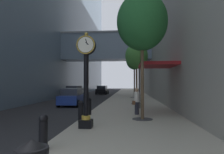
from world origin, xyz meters
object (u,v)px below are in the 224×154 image
street_clock (86,75)px  car_blue_far (72,97)px  street_tree_near (142,22)px  car_white_mid (74,92)px  bollard_nearest (43,131)px  street_tree_mid_far (134,60)px  car_black_near (102,90)px  bollard_fourth (89,106)px  bollard_third (81,111)px  street_tree_mid_near (137,56)px  pedestrian_walking (137,101)px

street_clock → car_blue_far: 10.76m
street_tree_near → car_blue_far: size_ratio=1.64×
car_white_mid → car_blue_far: (2.39, -9.55, -0.05)m
street_clock → bollard_nearest: bearing=-100.5°
street_clock → street_tree_mid_far: size_ratio=0.66×
street_tree_near → car_black_near: (-5.89, 28.34, -4.62)m
bollard_fourth → car_blue_far: size_ratio=0.25×
bollard_third → street_tree_mid_far: (3.18, 17.68, 4.50)m
street_tree_mid_near → street_tree_mid_far: (-0.00, 8.39, 0.55)m
street_tree_mid_far → car_white_mid: 9.48m
car_black_near → bollard_nearest: bearing=-85.4°
street_tree_mid_near → car_black_near: size_ratio=1.31×
street_tree_mid_near → street_tree_mid_far: 8.41m
street_clock → bollard_third: bearing=112.1°
car_blue_far → bollard_nearest: bearing=-77.9°
bollard_fourth → car_white_mid: size_ratio=0.22×
bollard_nearest → street_tree_mid_near: bearing=77.1°
street_clock → pedestrian_walking: 4.87m
street_tree_mid_near → street_tree_mid_far: size_ratio=0.90×
bollard_nearest → car_white_mid: car_white_mid is taller
bollard_third → car_blue_far: car_blue_far is taller
bollard_fourth → street_tree_mid_near: 8.65m
car_black_near → car_white_mid: bearing=-102.8°
street_tree_near → bollard_third: bearing=-164.2°
bollard_third → pedestrian_walking: pedestrian_walking is taller
street_tree_mid_near → car_black_near: street_tree_mid_near is taller
bollard_third → bollard_nearest: bearing=-90.0°
bollard_fourth → car_white_mid: 16.73m
street_tree_near → car_blue_far: 10.84m
bollard_third → car_white_mid: 18.91m
bollard_third → street_tree_near: street_tree_near is taller
car_white_mid → street_tree_mid_near: bearing=-46.6°
street_clock → car_white_mid: bearing=106.5°
bollard_nearest → bollard_third: bearing=90.0°
bollard_fourth → car_black_near: car_black_near is taller
bollard_nearest → street_tree_mid_far: (3.18, 22.25, 4.50)m
bollard_fourth → pedestrian_walking: pedestrian_walking is taller
car_white_mid → car_blue_far: 9.84m
street_tree_mid_far → pedestrian_walking: (-0.25, -15.09, -4.19)m
car_black_near → car_blue_far: bearing=-90.3°
bollard_nearest → street_tree_mid_near: street_tree_mid_near is taller
car_blue_far → street_clock: bearing=-71.2°
car_white_mid → car_black_near: bearing=77.2°
pedestrian_walking → car_white_mid: size_ratio=0.35×
street_clock → bollard_fourth: (-0.58, 3.72, -1.74)m
street_tree_mid_far → car_black_near: (-5.89, 11.56, -4.40)m
bollard_fourth → car_blue_far: car_blue_far is taller
bollard_fourth → street_tree_mid_far: street_tree_mid_far is taller
bollard_third → car_white_mid: bearing=106.0°
street_tree_mid_far → bollard_fourth: bearing=-101.7°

